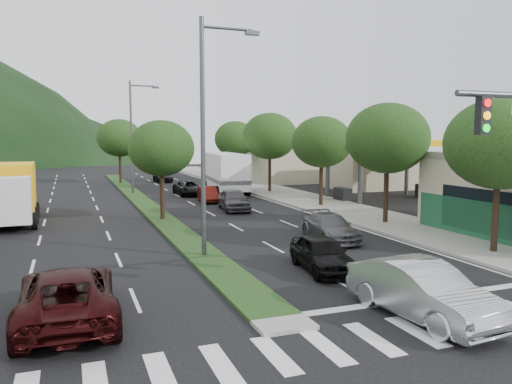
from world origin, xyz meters
name	(u,v)px	position (x,y,z in m)	size (l,w,h in m)	color
ground	(277,321)	(0.00, 0.00, 0.00)	(160.00, 160.00, 0.00)	black
sidewalk_right	(298,198)	(12.50, 25.00, 0.07)	(5.00, 90.00, 0.15)	gray
median	(141,200)	(0.00, 28.00, 0.06)	(1.60, 56.00, 0.12)	#1B3914
crosswalk	(310,349)	(0.00, -2.00, 0.01)	(19.00, 2.20, 0.01)	silver
gas_canopy	(386,143)	(19.00, 22.00, 4.65)	(12.20, 8.20, 5.25)	silver
bldg_right_far	(283,157)	(19.50, 44.00, 2.60)	(10.00, 16.00, 5.20)	beige
tree_r_a	(499,144)	(12.00, 4.00, 4.82)	(4.60, 4.60, 6.63)	black
tree_r_b	(388,138)	(12.00, 12.00, 5.04)	(4.80, 4.80, 6.94)	black
tree_r_c	(322,142)	(12.00, 20.00, 4.75)	(4.40, 4.40, 6.48)	black
tree_r_d	(270,136)	(12.00, 30.00, 5.18)	(5.00, 5.00, 7.17)	black
tree_r_e	(235,139)	(12.00, 40.00, 4.89)	(4.60, 4.60, 6.71)	black
tree_med_near	(161,148)	(0.00, 18.00, 4.43)	(4.00, 4.00, 6.02)	black
tree_med_far	(119,138)	(0.00, 44.00, 5.01)	(4.80, 4.80, 6.94)	black
streetlight_near	(207,126)	(0.21, 8.00, 5.58)	(2.60, 0.25, 10.00)	#47494C
streetlight_mid	(134,132)	(0.21, 33.00, 5.58)	(2.60, 0.25, 10.00)	#47494C
sedan_silver	(422,291)	(3.91, -1.24, 0.81)	(1.70, 4.89, 1.61)	#B6B9BF
suv_maroon	(67,295)	(-5.47, 2.00, 0.77)	(2.56, 5.55, 1.54)	black
car_queue_a	(322,253)	(3.66, 4.23, 0.68)	(1.61, 4.00, 1.36)	black
car_queue_b	(330,227)	(6.79, 9.23, 0.65)	(1.82, 4.48, 1.30)	#545359
car_queue_c	(208,194)	(4.92, 25.58, 0.61)	(1.29, 3.71, 1.22)	#56130E
car_queue_d	(189,188)	(4.54, 30.58, 0.63)	(2.09, 4.54, 1.26)	black
car_queue_e	(234,200)	(5.44, 20.58, 0.75)	(1.78, 4.42, 1.51)	#454549
car_queue_f	(163,177)	(4.67, 44.34, 0.61)	(1.71, 4.20, 1.22)	black
box_truck	(12,196)	(-8.53, 20.13, 1.67)	(2.96, 7.21, 3.52)	silver
motorhome	(225,172)	(8.25, 31.88, 1.92)	(3.69, 9.60, 3.60)	white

